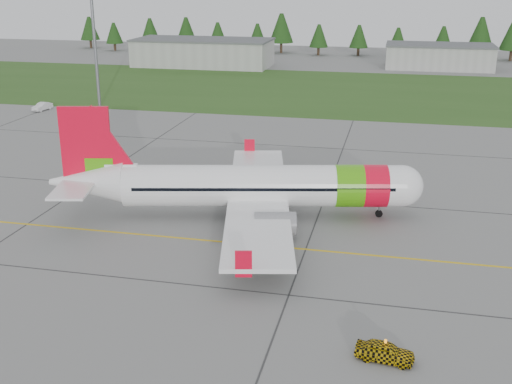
# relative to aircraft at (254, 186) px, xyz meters

# --- Properties ---
(ground) EXTENTS (320.00, 320.00, 0.00)m
(ground) POSITION_rel_aircraft_xyz_m (-4.30, -14.28, -2.95)
(ground) COLOR gray
(ground) RESTS_ON ground
(aircraft) EXTENTS (33.35, 31.26, 10.22)m
(aircraft) POSITION_rel_aircraft_xyz_m (0.00, 0.00, 0.00)
(aircraft) COLOR white
(aircraft) RESTS_ON ground
(follow_me_car) EXTENTS (1.31, 1.50, 3.39)m
(follow_me_car) POSITION_rel_aircraft_xyz_m (12.42, -20.82, -1.25)
(follow_me_car) COLOR yellow
(follow_me_car) RESTS_ON ground
(service_van) EXTENTS (1.53, 1.47, 3.85)m
(service_van) POSITION_rel_aircraft_xyz_m (-44.29, 39.32, -1.02)
(service_van) COLOR silver
(service_van) RESTS_ON ground
(grass_strip) EXTENTS (320.00, 50.00, 0.03)m
(grass_strip) POSITION_rel_aircraft_xyz_m (-4.30, 67.72, -2.93)
(grass_strip) COLOR #30561E
(grass_strip) RESTS_ON ground
(taxi_guideline) EXTENTS (120.00, 0.25, 0.02)m
(taxi_guideline) POSITION_rel_aircraft_xyz_m (-4.30, -6.28, -2.93)
(taxi_guideline) COLOR gold
(taxi_guideline) RESTS_ON ground
(hangar_west) EXTENTS (32.00, 14.00, 6.00)m
(hangar_west) POSITION_rel_aircraft_xyz_m (-34.30, 95.72, 0.05)
(hangar_west) COLOR #A8A8A3
(hangar_west) RESTS_ON ground
(hangar_east) EXTENTS (24.00, 12.00, 5.20)m
(hangar_east) POSITION_rel_aircraft_xyz_m (20.70, 103.72, -0.35)
(hangar_east) COLOR #A8A8A3
(hangar_east) RESTS_ON ground
(floodlight_mast) EXTENTS (0.50, 0.50, 20.00)m
(floodlight_mast) POSITION_rel_aircraft_xyz_m (-36.30, 43.72, 7.05)
(floodlight_mast) COLOR slate
(floodlight_mast) RESTS_ON ground
(treeline) EXTENTS (160.00, 8.00, 10.00)m
(treeline) POSITION_rel_aircraft_xyz_m (-4.30, 123.72, 2.05)
(treeline) COLOR #1C3F14
(treeline) RESTS_ON ground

